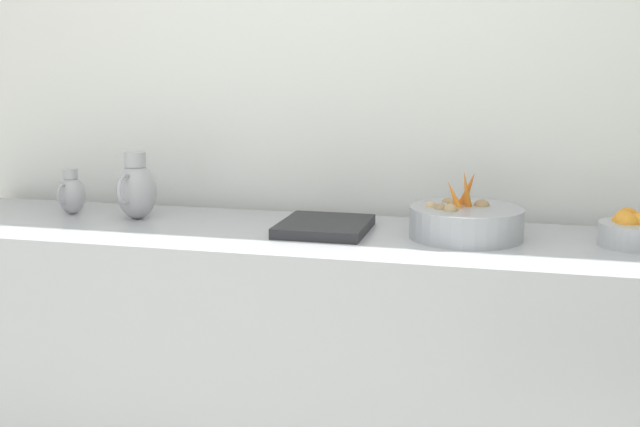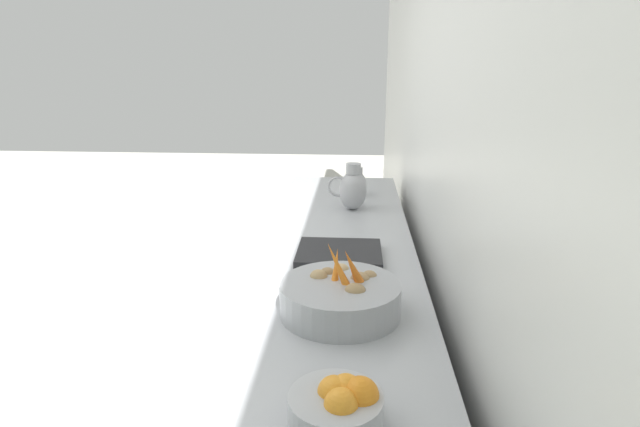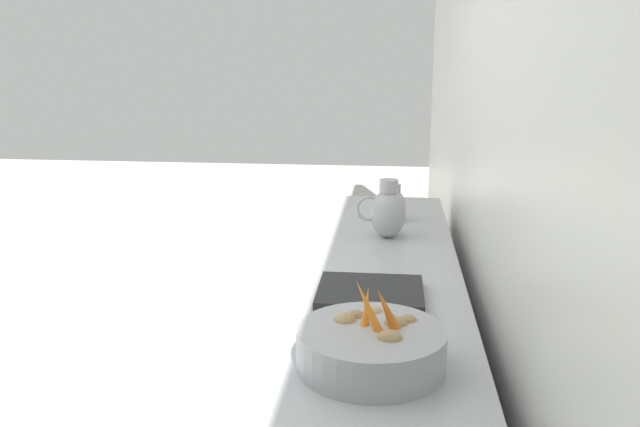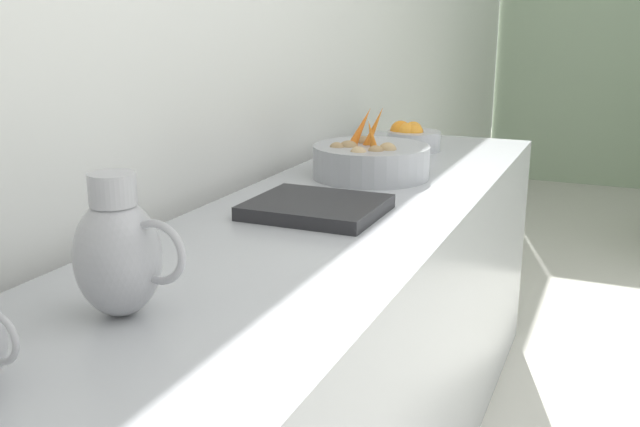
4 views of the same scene
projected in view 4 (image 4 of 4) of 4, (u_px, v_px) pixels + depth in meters
name	position (u px, v px, depth m)	size (l,w,h in m)	color
prep_counter	(314.00, 380.00, 1.93)	(0.69, 2.98, 0.89)	#ADAFB5
vegetable_colander	(370.00, 160.00, 2.30)	(0.38, 0.38, 0.24)	#9EA0A5
orange_bowl	(412.00, 138.00, 2.77)	(0.21, 0.21, 0.11)	#ADAFB5
metal_pitcher_tall	(119.00, 253.00, 1.21)	(0.21, 0.15, 0.25)	#A3A3A8
counter_sink_basin	(316.00, 207.00, 1.88)	(0.34, 0.30, 0.04)	#232326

